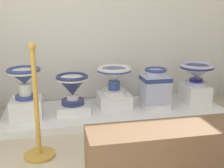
# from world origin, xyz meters

# --- Properties ---
(display_platform) EXTENTS (2.59, 0.92, 0.08)m
(display_platform) POSITION_xyz_m (1.69, 2.22, 0.04)
(display_platform) COLOR white
(display_platform) RESTS_ON ground_plane
(plinth_block_broad_patterned) EXTENTS (0.33, 0.36, 0.21)m
(plinth_block_broad_patterned) POSITION_xyz_m (0.68, 2.14, 0.19)
(plinth_block_broad_patterned) COLOR white
(plinth_block_broad_patterned) RESTS_ON display_platform
(antique_toilet_broad_patterned) EXTENTS (0.36, 0.36, 0.34)m
(antique_toilet_broad_patterned) POSITION_xyz_m (0.68, 2.14, 0.54)
(antique_toilet_broad_patterned) COLOR navy
(antique_toilet_broad_patterned) RESTS_ON plinth_block_broad_patterned
(plinth_block_pale_glazed) EXTENTS (0.37, 0.33, 0.10)m
(plinth_block_pale_glazed) POSITION_xyz_m (1.19, 2.19, 0.13)
(plinth_block_pale_glazed) COLOR white
(plinth_block_pale_glazed) RESTS_ON display_platform
(antique_toilet_pale_glazed) EXTENTS (0.36, 0.36, 0.35)m
(antique_toilet_pale_glazed) POSITION_xyz_m (1.19, 2.19, 0.40)
(antique_toilet_pale_glazed) COLOR navy
(antique_toilet_pale_glazed) RESTS_ON plinth_block_pale_glazed
(plinth_block_tall_cobalt) EXTENTS (0.39, 0.36, 0.16)m
(plinth_block_tall_cobalt) POSITION_xyz_m (1.70, 2.31, 0.16)
(plinth_block_tall_cobalt) COLOR white
(plinth_block_tall_cobalt) RESTS_ON display_platform
(antique_toilet_tall_cobalt) EXTENTS (0.42, 0.42, 0.34)m
(antique_toilet_tall_cobalt) POSITION_xyz_m (1.70, 2.31, 0.47)
(antique_toilet_tall_cobalt) COLOR white
(antique_toilet_tall_cobalt) RESTS_ON plinth_block_tall_cobalt
(plinth_block_squat_floral) EXTENTS (0.29, 0.37, 0.05)m
(plinth_block_squat_floral) POSITION_xyz_m (2.19, 2.19, 0.11)
(plinth_block_squat_floral) COLOR white
(plinth_block_squat_floral) RESTS_ON display_platform
(antique_toilet_squat_floral) EXTENTS (0.33, 0.30, 0.43)m
(antique_toilet_squat_floral) POSITION_xyz_m (2.19, 2.19, 0.35)
(antique_toilet_squat_floral) COLOR silver
(antique_toilet_squat_floral) RESTS_ON plinth_block_squat_floral
(plinth_block_leftmost) EXTENTS (0.30, 0.35, 0.23)m
(plinth_block_leftmost) POSITION_xyz_m (2.75, 2.24, 0.20)
(plinth_block_leftmost) COLOR white
(plinth_block_leftmost) RESTS_ON display_platform
(antique_toilet_leftmost) EXTENTS (0.43, 0.43, 0.28)m
(antique_toilet_leftmost) POSITION_xyz_m (2.75, 2.24, 0.49)
(antique_toilet_leftmost) COLOR #B6B9E0
(antique_toilet_leftmost) RESTS_ON plinth_block_leftmost
(stanchion_post_near_left) EXTENTS (0.27, 0.27, 0.99)m
(stanchion_post_near_left) POSITION_xyz_m (0.84, 1.37, 0.28)
(stanchion_post_near_left) COLOR gold
(stanchion_post_near_left) RESTS_ON ground_plane
(museum_bench) EXTENTS (1.24, 0.36, 0.40)m
(museum_bench) POSITION_xyz_m (1.81, 0.86, 0.20)
(museum_bench) COLOR brown
(museum_bench) RESTS_ON ground_plane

